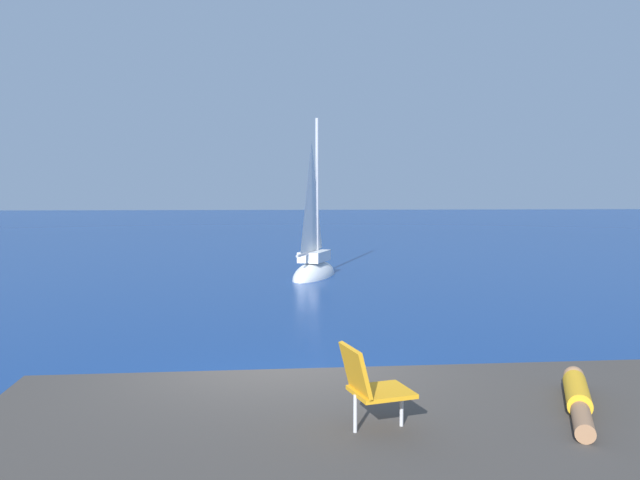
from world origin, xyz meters
TOP-DOWN VIEW (x-y plane):
  - ground_plane at (0.00, 0.00)m, footprint 160.00×160.00m
  - shore_ledge at (1.22, -2.55)m, footprint 8.49×4.45m
  - boulder_seaward at (-0.58, -0.34)m, footprint 1.19×1.17m
  - boulder_inland at (3.27, -0.46)m, footprint 1.30×1.06m
  - sailboat_near at (1.15, 13.19)m, footprint 2.14×3.25m
  - person_sunbather at (3.02, -2.11)m, footprint 0.80×1.68m
  - beach_chair at (0.84, -2.56)m, footprint 0.70×0.62m

SIDE VIEW (x-z plane):
  - ground_plane at x=0.00m, z-range 0.00..0.00m
  - boulder_seaward at x=-0.58m, z-range -0.33..0.33m
  - boulder_inland at x=3.27m, z-range -0.45..0.45m
  - sailboat_near at x=1.15m, z-range -2.61..3.25m
  - shore_ledge at x=1.22m, z-range 0.00..0.77m
  - person_sunbather at x=3.02m, z-range 0.76..1.01m
  - beach_chair at x=0.84m, z-range 0.82..1.61m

